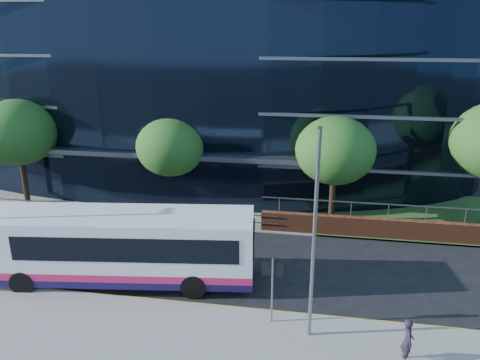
% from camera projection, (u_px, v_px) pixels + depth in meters
% --- Properties ---
extents(ground, '(200.00, 200.00, 0.00)m').
position_uv_depth(ground, '(175.00, 293.00, 20.93)').
color(ground, black).
rests_on(ground, ground).
extents(kerb, '(80.00, 0.25, 0.16)m').
position_uv_depth(kerb, '(168.00, 304.00, 19.97)').
color(kerb, gray).
rests_on(kerb, ground).
extents(yellow_line_outer, '(80.00, 0.08, 0.01)m').
position_uv_depth(yellow_line_outer, '(169.00, 302.00, 20.18)').
color(yellow_line_outer, gold).
rests_on(yellow_line_outer, ground).
extents(yellow_line_inner, '(80.00, 0.08, 0.01)m').
position_uv_depth(yellow_line_inner, '(171.00, 301.00, 20.32)').
color(yellow_line_inner, gold).
rests_on(yellow_line_inner, ground).
extents(far_forecourt, '(50.00, 8.00, 0.10)m').
position_uv_depth(far_forecourt, '(138.00, 198.00, 32.15)').
color(far_forecourt, gray).
rests_on(far_forecourt, ground).
extents(glass_office, '(44.00, 23.10, 16.00)m').
position_uv_depth(glass_office, '(199.00, 68.00, 38.55)').
color(glass_office, black).
rests_on(glass_office, ground).
extents(guard_railings, '(24.00, 0.05, 1.10)m').
position_uv_depth(guard_railings, '(82.00, 208.00, 28.48)').
color(guard_railings, slate).
rests_on(guard_railings, ground).
extents(street_sign, '(0.85, 0.09, 2.80)m').
position_uv_depth(street_sign, '(273.00, 277.00, 18.06)').
color(street_sign, slate).
rests_on(street_sign, pavement_near).
extents(tree_far_a, '(4.95, 4.95, 6.98)m').
position_uv_depth(tree_far_a, '(17.00, 133.00, 29.86)').
color(tree_far_a, black).
rests_on(tree_far_a, ground).
extents(tree_far_b, '(4.29, 4.29, 6.05)m').
position_uv_depth(tree_far_b, '(171.00, 147.00, 28.97)').
color(tree_far_b, black).
rests_on(tree_far_b, ground).
extents(tree_far_c, '(4.62, 4.62, 6.51)m').
position_uv_depth(tree_far_c, '(335.00, 151.00, 26.82)').
color(tree_far_c, black).
rests_on(tree_far_c, ground).
extents(tree_dist_e, '(4.62, 4.62, 6.51)m').
position_uv_depth(tree_dist_e, '(480.00, 88.00, 53.16)').
color(tree_dist_e, black).
rests_on(tree_dist_e, ground).
extents(streetlight_east, '(0.15, 0.77, 8.00)m').
position_uv_depth(streetlight_east, '(314.00, 232.00, 16.55)').
color(streetlight_east, slate).
rests_on(streetlight_east, pavement_near).
extents(city_bus, '(12.63, 4.37, 3.35)m').
position_uv_depth(city_bus, '(121.00, 246.00, 21.35)').
color(city_bus, white).
rests_on(city_bus, ground).
extents(pedestrian, '(0.43, 0.62, 1.66)m').
position_uv_depth(pedestrian, '(408.00, 340.00, 16.25)').
color(pedestrian, black).
rests_on(pedestrian, pavement_near).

